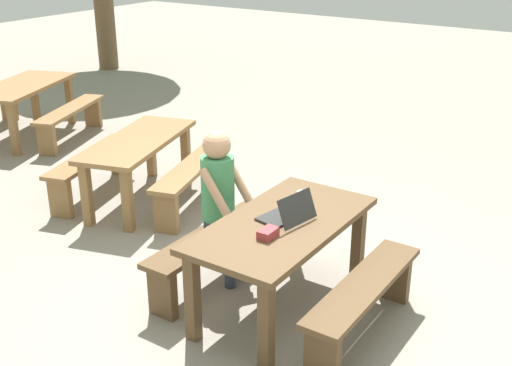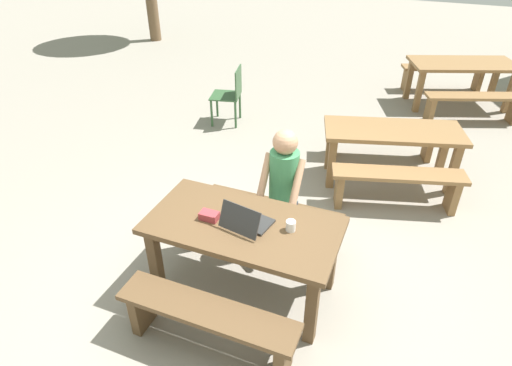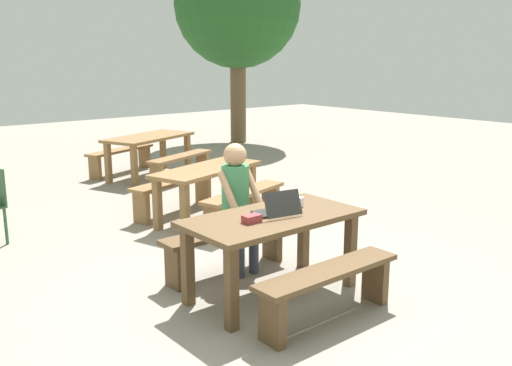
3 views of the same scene
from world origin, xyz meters
name	(u,v)px [view 3 (image 3 of 3)]	position (x,y,z in m)	size (l,w,h in m)	color
ground_plane	(272,294)	(0.00, 0.00, 0.00)	(30.00, 30.00, 0.00)	gray
picnic_table_front	(272,228)	(0.00, 0.00, 0.64)	(1.62, 0.83, 0.76)	brown
bench_near	(328,283)	(0.00, -0.70, 0.33)	(1.43, 0.30, 0.46)	brown
bench_far	(227,241)	(0.00, 0.70, 0.33)	(1.43, 0.30, 0.46)	brown
laptop	(277,209)	(0.04, -0.02, 0.82)	(0.41, 0.38, 0.23)	#2D2D2D
small_pouch	(252,219)	(-0.29, -0.05, 0.79)	(0.16, 0.10, 0.07)	#993338
coffee_mug	(300,202)	(0.39, 0.06, 0.80)	(0.08, 0.08, 0.09)	white
person_seated	(238,198)	(0.12, 0.66, 0.77)	(0.39, 0.40, 1.32)	#333847
picnic_table_mid	(149,142)	(1.70, 5.31, 0.63)	(1.87, 1.34, 0.75)	olive
bench_mid_south	(181,162)	(1.95, 4.65, 0.34)	(1.53, 0.82, 0.46)	olive
bench_mid_north	(121,155)	(1.45, 5.96, 0.34)	(1.53, 0.82, 0.46)	olive
picnic_table_rear	(207,177)	(0.94, 2.38, 0.59)	(1.75, 1.09, 0.71)	olive
bench_rear_south	(244,201)	(1.10, 1.81, 0.34)	(1.50, 0.70, 0.47)	olive
bench_rear_north	(174,189)	(0.77, 2.95, 0.34)	(1.50, 0.70, 0.47)	olive
tree_left	(237,5)	(5.58, 7.67, 3.36)	(3.10, 3.10, 4.94)	brown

